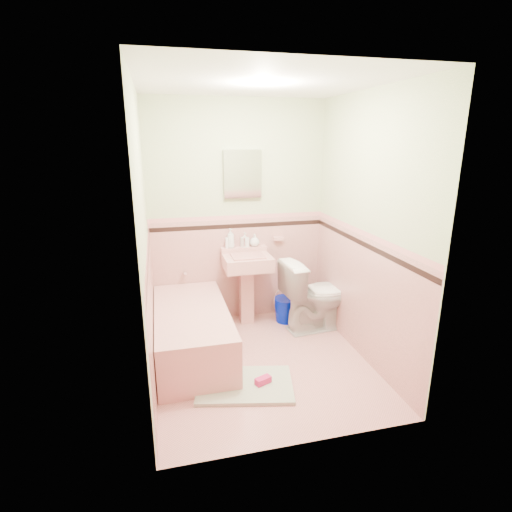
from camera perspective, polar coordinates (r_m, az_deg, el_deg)
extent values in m
plane|color=#D48F8A|center=(3.99, 0.89, -14.94)|extent=(2.20, 2.20, 0.00)
plane|color=white|center=(3.44, 1.09, 23.52)|extent=(2.20, 2.20, 0.00)
plane|color=beige|center=(4.55, -2.57, 5.95)|extent=(2.50, 0.00, 2.50)
plane|color=beige|center=(2.50, 7.43, -2.95)|extent=(2.50, 0.00, 2.50)
plane|color=beige|center=(3.40, -15.56, 1.76)|extent=(0.00, 2.50, 2.50)
plane|color=beige|center=(3.88, 15.45, 3.53)|extent=(0.00, 2.50, 2.50)
plane|color=#D6948F|center=(4.70, -2.44, -1.89)|extent=(2.00, 0.00, 2.00)
plane|color=#D6948F|center=(2.79, 6.84, -15.57)|extent=(2.00, 0.00, 2.00)
plane|color=#D6948F|center=(3.61, -14.59, -8.26)|extent=(0.00, 2.20, 2.20)
plane|color=#D6948F|center=(4.06, 14.61, -5.45)|extent=(0.00, 2.20, 2.20)
plane|color=black|center=(4.56, -2.51, 4.30)|extent=(2.00, 0.00, 2.00)
plane|color=black|center=(2.56, 7.18, -5.56)|extent=(2.00, 0.00, 2.00)
plane|color=black|center=(3.43, -15.10, -0.32)|extent=(0.00, 2.20, 2.20)
plane|color=black|center=(3.90, 15.07, 1.66)|extent=(0.00, 2.20, 2.20)
plane|color=#D48283|center=(4.54, -2.52, 5.53)|extent=(2.00, 0.00, 2.00)
plane|color=#D48283|center=(2.53, 7.26, -3.46)|extent=(2.00, 0.00, 2.00)
plane|color=#D48283|center=(3.40, -15.22, 1.29)|extent=(0.00, 2.20, 2.20)
plane|color=#D48283|center=(3.88, 15.18, 3.09)|extent=(0.00, 2.20, 2.20)
cube|color=tan|center=(4.07, -9.07, -10.81)|extent=(0.70, 1.50, 0.45)
cylinder|color=silver|center=(4.58, -10.10, -2.24)|extent=(0.04, 0.12, 0.04)
cylinder|color=silver|center=(4.53, -1.66, 2.02)|extent=(0.02, 0.02, 0.10)
cube|color=white|center=(4.48, -1.93, 11.58)|extent=(0.42, 0.04, 0.52)
cube|color=tan|center=(4.69, 3.21, 2.50)|extent=(0.11, 0.06, 0.04)
imported|color=#B2B2B2|center=(4.53, -3.64, 2.54)|extent=(0.10, 0.10, 0.22)
imported|color=#B2B2B2|center=(4.57, -1.61, 2.33)|extent=(0.10, 0.10, 0.17)
imported|color=#B2B2B2|center=(4.60, -0.21, 2.27)|extent=(0.15, 0.15, 0.14)
cylinder|color=white|center=(4.54, -4.17, 1.89)|extent=(0.05, 0.05, 0.12)
imported|color=white|center=(4.52, 8.75, -5.45)|extent=(0.84, 0.53, 0.81)
cube|color=#95A388|center=(3.65, -1.60, -17.88)|extent=(0.92, 0.71, 0.03)
cube|color=#BF1E59|center=(3.63, 1.02, -17.29)|extent=(0.16, 0.12, 0.06)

